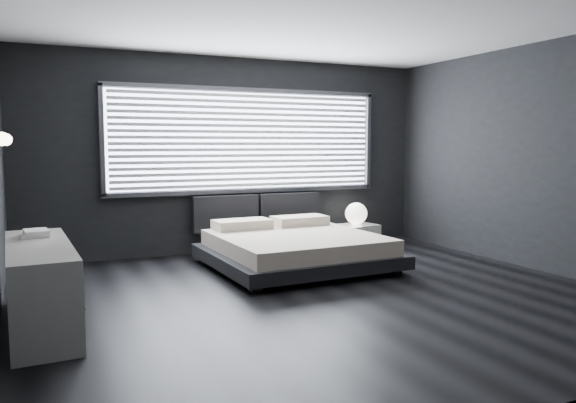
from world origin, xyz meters
name	(u,v)px	position (x,y,z in m)	size (l,w,h in m)	color
room	(323,160)	(0.00, 0.00, 1.40)	(6.04, 6.00, 2.80)	black
window	(248,141)	(0.20, 2.70, 1.61)	(4.14, 0.09, 1.52)	white
headboard	(258,212)	(0.32, 2.64, 0.57)	(1.96, 0.16, 0.52)	black
sconce_near	(2,139)	(-2.88, 0.05, 1.60)	(0.18, 0.11, 0.11)	silver
sconce_far	(5,140)	(-2.88, 0.65, 1.60)	(0.18, 0.11, 0.11)	silver
bed	(295,247)	(0.32, 1.34, 0.26)	(2.20, 2.11, 0.55)	black
nightstand	(357,235)	(1.82, 2.31, 0.17)	(0.57, 0.48, 0.33)	silver
orb_lamp	(356,214)	(1.82, 2.33, 0.50)	(0.33, 0.33, 0.33)	white
dresser	(41,286)	(-2.65, 0.10, 0.36)	(0.59, 1.82, 0.72)	silver
book_stack	(36,233)	(-2.67, 0.53, 0.75)	(0.25, 0.32, 0.06)	white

